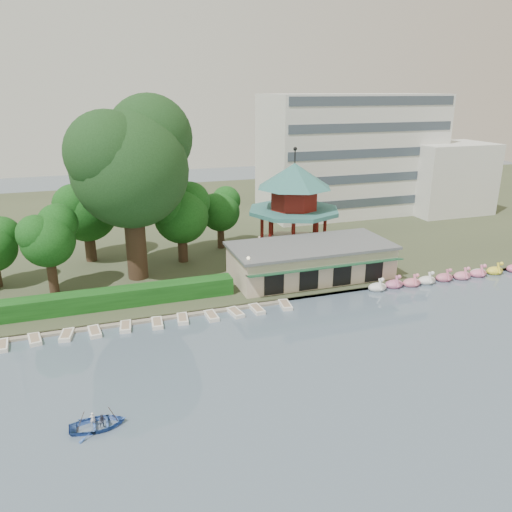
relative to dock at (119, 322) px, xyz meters
name	(u,v)px	position (x,y,z in m)	size (l,w,h in m)	color
ground_plane	(310,401)	(12.00, -17.20, -0.12)	(220.00, 220.00, 0.00)	slate
shore	(179,223)	(12.00, 34.80, 0.08)	(220.00, 70.00, 0.40)	#424930
embankment	(240,305)	(12.00, 0.10, 0.03)	(220.00, 0.60, 0.30)	gray
dock	(119,322)	(0.00, 0.00, 0.00)	(34.00, 1.60, 0.24)	gray
boathouse	(311,260)	(22.00, 4.77, 2.25)	(18.60, 9.39, 3.90)	#C7B199
pavilion	(294,198)	(24.00, 14.80, 7.36)	(12.40, 12.40, 13.50)	#C7B199
office_building	(366,158)	(44.67, 31.80, 9.61)	(38.00, 18.00, 20.00)	silver
hedge	(84,302)	(-3.00, 3.30, 1.18)	(30.00, 2.00, 1.80)	#185217
lamp_post	(248,269)	(13.50, 1.80, 3.22)	(0.36, 0.36, 4.28)	black
big_tree	(131,160)	(3.17, 11.01, 13.74)	(13.95, 13.00, 20.39)	#3A281C
small_trees	(94,220)	(-1.22, 14.93, 6.52)	(38.93, 16.67, 10.82)	#3A281C
swan_boats	(450,277)	(37.30, -0.64, 0.28)	(21.31, 2.07, 1.92)	white
moored_rowboats	(127,327)	(0.59, -1.41, 0.06)	(32.54, 2.77, 0.36)	white
rowboat_with_passengers	(98,421)	(-2.41, -15.41, 0.40)	(5.12, 3.71, 2.01)	#365EB0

